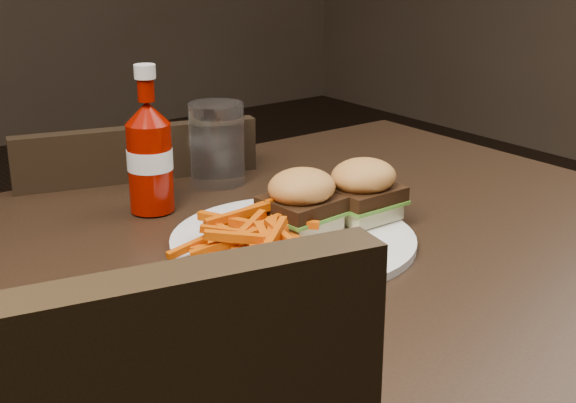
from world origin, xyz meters
TOP-DOWN VIEW (x-y plane):
  - dining_table at (0.00, 0.00)m, footprint 1.20×0.80m
  - chair_far at (0.09, 0.50)m, footprint 0.46×0.46m
  - plate at (0.08, 0.00)m, footprint 0.29×0.29m
  - sandwich_half_a at (0.10, 0.01)m, footprint 0.08×0.08m
  - sandwich_half_b at (0.18, -0.00)m, footprint 0.08×0.07m
  - fries_pile at (0.01, -0.01)m, footprint 0.15×0.15m
  - ketchup_bottle at (-0.00, 0.20)m, footprint 0.07×0.07m
  - tumbler at (0.13, 0.26)m, footprint 0.09×0.09m

SIDE VIEW (x-z plane):
  - chair_far at x=0.09m, z-range 0.41..0.45m
  - dining_table at x=0.00m, z-range 0.71..0.75m
  - plate at x=0.08m, z-range 0.75..0.76m
  - sandwich_half_a at x=0.10m, z-range 0.76..0.78m
  - sandwich_half_b at x=0.18m, z-range 0.76..0.78m
  - fries_pile at x=0.01m, z-range 0.76..0.81m
  - tumbler at x=0.13m, z-range 0.74..0.87m
  - ketchup_bottle at x=0.00m, z-range 0.75..0.87m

